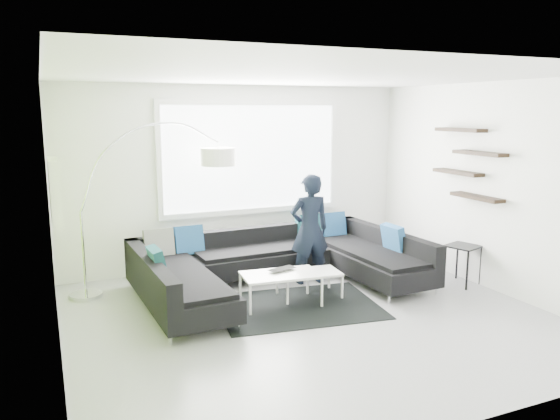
{
  "coord_description": "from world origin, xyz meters",
  "views": [
    {
      "loc": [
        -2.79,
        -5.48,
        2.43
      ],
      "look_at": [
        0.0,
        0.9,
        1.15
      ],
      "focal_mm": 35.0,
      "sensor_mm": 36.0,
      "label": 1
    }
  ],
  "objects_px": {
    "arc_lamp": "(81,212)",
    "laptop": "(285,271)",
    "person": "(310,229)",
    "side_table": "(462,265)",
    "sectional_sofa": "(281,266)",
    "coffee_table": "(295,285)"
  },
  "relations": [
    {
      "from": "sectional_sofa",
      "to": "arc_lamp",
      "type": "distance_m",
      "value": 2.69
    },
    {
      "from": "sectional_sofa",
      "to": "coffee_table",
      "type": "xyz_separation_m",
      "value": [
        0.02,
        -0.43,
        -0.15
      ]
    },
    {
      "from": "person",
      "to": "coffee_table",
      "type": "bearing_deg",
      "value": 55.75
    },
    {
      "from": "arc_lamp",
      "to": "laptop",
      "type": "bearing_deg",
      "value": -25.08
    },
    {
      "from": "coffee_table",
      "to": "laptop",
      "type": "xyz_separation_m",
      "value": [
        -0.15,
        0.0,
        0.22
      ]
    },
    {
      "from": "coffee_table",
      "to": "side_table",
      "type": "bearing_deg",
      "value": -1.71
    },
    {
      "from": "sectional_sofa",
      "to": "coffee_table",
      "type": "height_order",
      "value": "sectional_sofa"
    },
    {
      "from": "coffee_table",
      "to": "laptop",
      "type": "height_order",
      "value": "laptop"
    },
    {
      "from": "arc_lamp",
      "to": "person",
      "type": "distance_m",
      "value": 3.05
    },
    {
      "from": "side_table",
      "to": "laptop",
      "type": "relative_size",
      "value": 1.32
    },
    {
      "from": "side_table",
      "to": "laptop",
      "type": "xyz_separation_m",
      "value": [
        -2.59,
        0.32,
        0.14
      ]
    },
    {
      "from": "arc_lamp",
      "to": "person",
      "type": "xyz_separation_m",
      "value": [
        2.96,
        -0.64,
        -0.36
      ]
    },
    {
      "from": "coffee_table",
      "to": "arc_lamp",
      "type": "relative_size",
      "value": 0.55
    },
    {
      "from": "arc_lamp",
      "to": "person",
      "type": "bearing_deg",
      "value": -9.1
    },
    {
      "from": "side_table",
      "to": "laptop",
      "type": "bearing_deg",
      "value": 172.94
    },
    {
      "from": "sectional_sofa",
      "to": "arc_lamp",
      "type": "height_order",
      "value": "arc_lamp"
    },
    {
      "from": "coffee_table",
      "to": "arc_lamp",
      "type": "bearing_deg",
      "value": 159.13
    },
    {
      "from": "arc_lamp",
      "to": "laptop",
      "type": "distance_m",
      "value": 2.72
    },
    {
      "from": "side_table",
      "to": "arc_lamp",
      "type": "bearing_deg",
      "value": 162.4
    },
    {
      "from": "person",
      "to": "laptop",
      "type": "xyz_separation_m",
      "value": [
        -0.65,
        -0.6,
        -0.36
      ]
    },
    {
      "from": "arc_lamp",
      "to": "coffee_table",
      "type": "bearing_deg",
      "value": -23.63
    },
    {
      "from": "coffee_table",
      "to": "laptop",
      "type": "relative_size",
      "value": 2.91
    }
  ]
}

